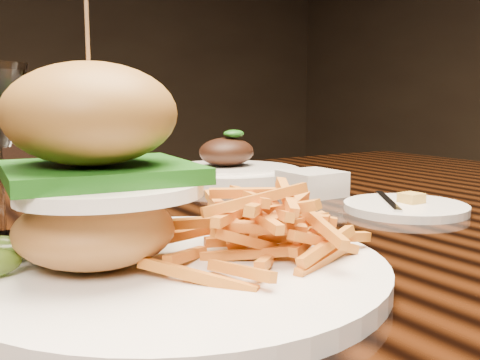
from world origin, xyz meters
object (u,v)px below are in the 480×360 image
dining_table (193,275)px  far_dish (227,169)px  burger_plate (158,212)px  chair_far (61,230)px

dining_table → far_dish: far_dish is taller
burger_plate → chair_far: 1.15m
far_dish → chair_far: bearing=100.8°
far_dish → chair_far: chair_far is taller
burger_plate → far_dish: bearing=71.7°
burger_plate → chair_far: bearing=97.5°
dining_table → chair_far: 0.90m
dining_table → burger_plate: 0.28m
chair_far → dining_table: bearing=-101.6°
far_dish → chair_far: size_ratio=0.27×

